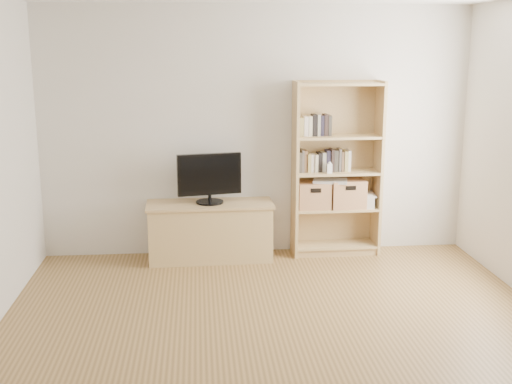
{
  "coord_description": "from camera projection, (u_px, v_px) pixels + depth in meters",
  "views": [
    {
      "loc": [
        -0.62,
        -4.16,
        2.2
      ],
      "look_at": [
        -0.06,
        1.9,
        0.79
      ],
      "focal_mm": 45.0,
      "sensor_mm": 36.0,
      "label": 1
    }
  ],
  "objects": [
    {
      "name": "front_wall",
      "position": [
        414.0,
        361.0,
        1.87
      ],
      "size": [
        4.5,
        0.02,
        2.6
      ],
      "primitive_type": "cube",
      "color": "beige",
      "rests_on": "floor"
    },
    {
      "name": "tv_stand",
      "position": [
        210.0,
        232.0,
        6.68
      ],
      "size": [
        1.27,
        0.5,
        0.58
      ],
      "primitive_type": "cube",
      "rotation": [
        0.0,
        0.0,
        0.03
      ],
      "color": "tan",
      "rests_on": "floor"
    },
    {
      "name": "bookshelf",
      "position": [
        337.0,
        169.0,
        6.72
      ],
      "size": [
        0.92,
        0.34,
        1.84
      ],
      "primitive_type": "cube",
      "rotation": [
        0.0,
        0.0,
        0.02
      ],
      "color": "tan",
      "rests_on": "floor"
    },
    {
      "name": "books_row_mid",
      "position": [
        337.0,
        161.0,
        6.73
      ],
      "size": [
        0.78,
        0.18,
        0.21
      ],
      "primitive_type": "cube",
      "rotation": [
        0.0,
        0.0,
        0.04
      ],
      "color": "#3C3831",
      "rests_on": "bookshelf"
    },
    {
      "name": "television",
      "position": [
        209.0,
        178.0,
        6.55
      ],
      "size": [
        0.66,
        0.17,
        0.52
      ],
      "primitive_type": "cube",
      "rotation": [
        0.0,
        0.0,
        0.19
      ],
      "color": "black",
      "rests_on": "tv_stand"
    },
    {
      "name": "baby_monitor",
      "position": [
        329.0,
        169.0,
        6.61
      ],
      "size": [
        0.05,
        0.04,
        0.1
      ],
      "primitive_type": "cube",
      "rotation": [
        0.0,
        0.0,
        0.06
      ],
      "color": "white",
      "rests_on": "bookshelf"
    },
    {
      "name": "magazine_stack",
      "position": [
        365.0,
        201.0,
        6.83
      ],
      "size": [
        0.23,
        0.3,
        0.12
      ],
      "primitive_type": "cube",
      "rotation": [
        0.0,
        0.0,
        -0.19
      ],
      "color": "beige",
      "rests_on": "bookshelf"
    },
    {
      "name": "back_wall",
      "position": [
        257.0,
        132.0,
        6.72
      ],
      "size": [
        4.5,
        0.02,
        2.6
      ],
      "primitive_type": "cube",
      "color": "beige",
      "rests_on": "floor"
    },
    {
      "name": "floor",
      "position": [
        289.0,
        359.0,
        4.59
      ],
      "size": [
        4.5,
        5.0,
        0.01
      ],
      "primitive_type": "cube",
      "color": "brown",
      "rests_on": "ground"
    },
    {
      "name": "laptop",
      "position": [
        330.0,
        181.0,
        6.73
      ],
      "size": [
        0.4,
        0.32,
        0.03
      ],
      "primitive_type": "cube",
      "rotation": [
        0.0,
        0.0,
        -0.23
      ],
      "color": "silver",
      "rests_on": "basket_left"
    },
    {
      "name": "basket_right",
      "position": [
        347.0,
        193.0,
        6.79
      ],
      "size": [
        0.38,
        0.32,
        0.3
      ],
      "primitive_type": "cube",
      "rotation": [
        0.0,
        0.0,
        0.05
      ],
      "color": "#B27F50",
      "rests_on": "bookshelf"
    },
    {
      "name": "basket_left",
      "position": [
        313.0,
        195.0,
        6.75
      ],
      "size": [
        0.34,
        0.28,
        0.28
      ],
      "primitive_type": "cube",
      "rotation": [
        0.0,
        0.0,
        -0.01
      ],
      "color": "#B27F50",
      "rests_on": "bookshelf"
    },
    {
      "name": "books_row_upper",
      "position": [
        318.0,
        126.0,
        6.62
      ],
      "size": [
        0.37,
        0.14,
        0.19
      ],
      "primitive_type": "cube",
      "rotation": [
        0.0,
        0.0,
        -0.02
      ],
      "color": "#3C3831",
      "rests_on": "bookshelf"
    }
  ]
}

